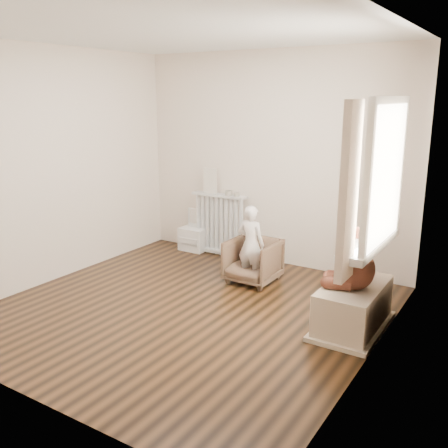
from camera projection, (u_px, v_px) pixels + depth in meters
The scene contains 20 objects.
floor at pixel (187, 309), 4.96m from camera, with size 3.60×3.60×0.01m, color black.
ceiling at pixel (182, 31), 4.31m from camera, with size 3.60×3.60×0.01m, color white.
back_wall at pixel (272, 160), 6.11m from camera, with size 3.60×0.02×2.60m, color white.
front_wall at pixel (15, 220), 3.16m from camera, with size 3.60×0.02×2.60m, color white.
left_wall at pixel (55, 166), 5.56m from camera, with size 0.02×3.60×2.60m, color white.
right_wall at pixel (379, 201), 3.71m from camera, with size 0.02×3.60×2.60m, color white.
window at pixel (386, 175), 3.94m from camera, with size 0.03×0.90×1.10m, color white.
window_sill at pixel (370, 244), 4.13m from camera, with size 0.22×1.10×0.06m, color silver.
curtain_left at pixel (349, 193), 3.54m from camera, with size 0.06×0.26×1.30m, color tan.
curtain_right at pixel (390, 173), 4.48m from camera, with size 0.06×0.26×1.30m, color tan.
radiator at pixel (219, 226), 6.60m from camera, with size 0.78×0.15×0.82m, color silver.
paper_doll at pixel (210, 181), 6.52m from camera, with size 0.20×0.02×0.33m, color beige.
tin_a at pixel (229, 193), 6.41m from camera, with size 0.10×0.10×0.06m, color #A59E8C.
tin_b at pixel (237, 195), 6.35m from camera, with size 0.08×0.08×0.04m, color #A59E8C.
toy_vanity at pixel (194, 231), 6.81m from camera, with size 0.36×0.26×0.57m, color silver.
armchair at pixel (253, 261), 5.64m from camera, with size 0.53×0.55×0.50m, color #4F3828.
child at pixel (251, 244), 5.54m from camera, with size 0.32×0.21×0.88m, color white.
toy_bench at pixel (353, 308), 4.51m from camera, with size 0.47×0.89×0.42m, color #C5B292.
teddy_bear at pixel (355, 261), 4.33m from camera, with size 0.46×0.35×0.56m, color #3D1B12, non-canonical shape.
plush_cat at pixel (371, 228), 4.13m from camera, with size 0.15×0.24×0.21m, color gray, non-canonical shape.
Camera 1 is at (2.75, -3.69, 2.06)m, focal length 40.00 mm.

